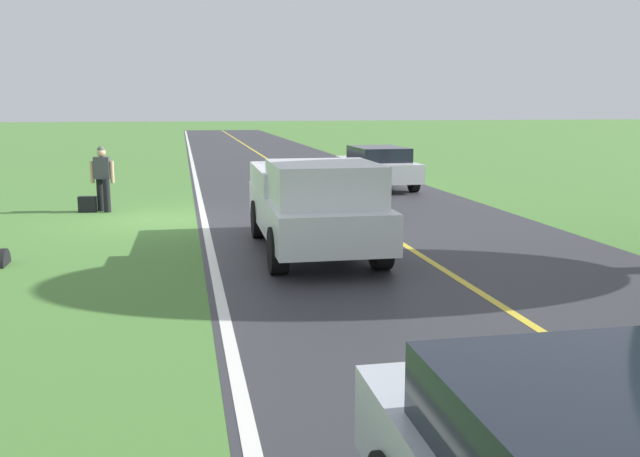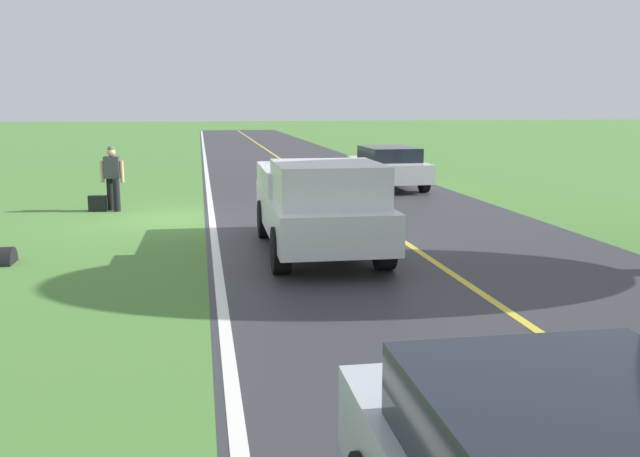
# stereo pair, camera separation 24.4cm
# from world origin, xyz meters

# --- Properties ---
(ground_plane) EXTENTS (200.00, 200.00, 0.00)m
(ground_plane) POSITION_xyz_m (0.00, 0.00, 0.00)
(ground_plane) COLOR #4C7F38
(road_surface) EXTENTS (8.16, 120.00, 0.00)m
(road_surface) POSITION_xyz_m (-4.95, 0.00, 0.00)
(road_surface) COLOR #333338
(road_surface) RESTS_ON ground
(lane_edge_line) EXTENTS (0.16, 117.60, 0.00)m
(lane_edge_line) POSITION_xyz_m (-1.05, 0.00, 0.01)
(lane_edge_line) COLOR silver
(lane_edge_line) RESTS_ON ground
(lane_centre_line) EXTENTS (0.14, 117.60, 0.00)m
(lane_centre_line) POSITION_xyz_m (-4.95, 0.00, 0.01)
(lane_centre_line) COLOR gold
(lane_centre_line) RESTS_ON ground
(hitchhiker_walking) EXTENTS (0.62, 0.53, 1.75)m
(hitchhiker_walking) POSITION_xyz_m (1.52, -1.67, 0.98)
(hitchhiker_walking) COLOR black
(hitchhiker_walking) RESTS_ON ground
(suitcase_carried) EXTENTS (0.48, 0.24, 0.42)m
(suitcase_carried) POSITION_xyz_m (1.94, -1.64, 0.21)
(suitcase_carried) COLOR black
(suitcase_carried) RESTS_ON ground
(pickup_truck_passing) EXTENTS (2.16, 5.43, 1.82)m
(pickup_truck_passing) POSITION_xyz_m (-3.02, 4.65, 0.97)
(pickup_truck_passing) COLOR silver
(pickup_truck_passing) RESTS_ON ground
(sedan_near_oncoming) EXTENTS (1.99, 4.43, 1.41)m
(sedan_near_oncoming) POSITION_xyz_m (-7.10, -5.35, 0.75)
(sedan_near_oncoming) COLOR silver
(sedan_near_oncoming) RESTS_ON ground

